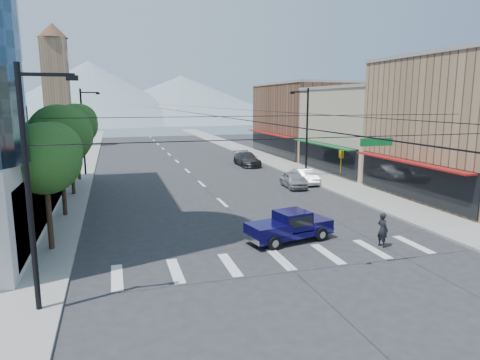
{
  "coord_description": "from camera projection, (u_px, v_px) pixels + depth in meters",
  "views": [
    {
      "loc": [
        -7.85,
        -17.19,
        7.7
      ],
      "look_at": [
        -0.58,
        7.26,
        3.0
      ],
      "focal_mm": 32.0,
      "sensor_mm": 36.0,
      "label": 1
    }
  ],
  "objects": [
    {
      "name": "shop_far",
      "position": [
        311.0,
        120.0,
        62.21
      ],
      "size": [
        12.0,
        18.0,
        10.0
      ],
      "primitive_type": "cube",
      "color": "brown",
      "rests_on": "ground"
    },
    {
      "name": "shop_near",
      "position": [
        479.0,
        130.0,
        33.84
      ],
      "size": [
        12.0,
        14.0,
        11.0
      ],
      "primitive_type": "cube",
      "color": "#8C6B4C",
      "rests_on": "ground"
    },
    {
      "name": "tree_far",
      "position": [
        77.0,
        124.0,
        41.23
      ],
      "size": [
        4.09,
        4.09,
        7.52
      ],
      "color": "black",
      "rests_on": "ground"
    },
    {
      "name": "ground",
      "position": [
        297.0,
        270.0,
        19.81
      ],
      "size": [
        160.0,
        160.0,
        0.0
      ],
      "primitive_type": "plane",
      "color": "#28282B",
      "rests_on": "ground"
    },
    {
      "name": "parked_car_mid",
      "position": [
        305.0,
        176.0,
        40.5
      ],
      "size": [
        1.48,
        4.2,
        1.38
      ],
      "primitive_type": "imported",
      "rotation": [
        0.0,
        0.0,
        0.0
      ],
      "color": "silver",
      "rests_on": "ground"
    },
    {
      "name": "mountain_left",
      "position": [
        90.0,
        92.0,
        155.0
      ],
      "size": [
        80.0,
        80.0,
        22.0
      ],
      "primitive_type": "cone",
      "color": "gray",
      "rests_on": "ground"
    },
    {
      "name": "signal_rig",
      "position": [
        313.0,
        175.0,
        18.08
      ],
      "size": [
        21.8,
        0.2,
        9.0
      ],
      "color": "black",
      "rests_on": "ground"
    },
    {
      "name": "lamp_pole_ne",
      "position": [
        306.0,
        129.0,
        42.64
      ],
      "size": [
        2.0,
        0.25,
        9.0
      ],
      "color": "black",
      "rests_on": "ground"
    },
    {
      "name": "tree_midnear",
      "position": [
        62.0,
        134.0,
        28.03
      ],
      "size": [
        4.09,
        4.09,
        7.52
      ],
      "color": "black",
      "rests_on": "ground"
    },
    {
      "name": "sidewalk_left",
      "position": [
        80.0,
        163.0,
        54.13
      ],
      "size": [
        4.0,
        120.0,
        0.15
      ],
      "primitive_type": "cube",
      "color": "gray",
      "rests_on": "ground"
    },
    {
      "name": "sidewalk_right",
      "position": [
        259.0,
        156.0,
        60.86
      ],
      "size": [
        4.0,
        120.0,
        0.15
      ],
      "primitive_type": "cube",
      "color": "gray",
      "rests_on": "ground"
    },
    {
      "name": "tree_near",
      "position": [
        47.0,
        156.0,
        21.54
      ],
      "size": [
        3.65,
        3.64,
        6.71
      ],
      "color": "black",
      "rests_on": "ground"
    },
    {
      "name": "shop_mid",
      "position": [
        375.0,
        131.0,
        47.22
      ],
      "size": [
        12.0,
        14.0,
        9.0
      ],
      "primitive_type": "cube",
      "color": "tan",
      "rests_on": "ground"
    },
    {
      "name": "pedestrian",
      "position": [
        383.0,
        230.0,
        22.87
      ],
      "size": [
        0.57,
        0.75,
        1.87
      ],
      "primitive_type": "imported",
      "rotation": [
        0.0,
        0.0,
        1.76
      ],
      "color": "black",
      "rests_on": "ground"
    },
    {
      "name": "clock_tower",
      "position": [
        56.0,
        84.0,
        71.69
      ],
      "size": [
        4.8,
        4.8,
        20.4
      ],
      "color": "#8C6B4C",
      "rests_on": "ground"
    },
    {
      "name": "parked_car_far",
      "position": [
        247.0,
        159.0,
        51.78
      ],
      "size": [
        2.29,
        5.61,
        1.63
      ],
      "primitive_type": "imported",
      "rotation": [
        0.0,
        0.0,
        -0.0
      ],
      "color": "#2B2C2E",
      "rests_on": "ground"
    },
    {
      "name": "pickup_truck",
      "position": [
        289.0,
        226.0,
        23.78
      ],
      "size": [
        5.26,
        2.77,
        1.7
      ],
      "rotation": [
        0.0,
        0.0,
        0.21
      ],
      "color": "#0C083F",
      "rests_on": "ground"
    },
    {
      "name": "mountain_right",
      "position": [
        182.0,
        98.0,
        174.6
      ],
      "size": [
        90.0,
        90.0,
        18.0
      ],
      "primitive_type": "cone",
      "color": "gray",
      "rests_on": "ground"
    },
    {
      "name": "lamp_pole_nw",
      "position": [
        84.0,
        128.0,
        44.2
      ],
      "size": [
        2.0,
        0.25,
        9.0
      ],
      "color": "black",
      "rests_on": "ground"
    },
    {
      "name": "tree_midfar",
      "position": [
        72.0,
        135.0,
        34.74
      ],
      "size": [
        3.65,
        3.64,
        6.71
      ],
      "color": "black",
      "rests_on": "ground"
    },
    {
      "name": "parked_car_near",
      "position": [
        293.0,
        180.0,
        38.65
      ],
      "size": [
        2.0,
        4.23,
        1.4
      ],
      "primitive_type": "imported",
      "rotation": [
        0.0,
        0.0,
        -0.09
      ],
      "color": "#9B9CA0",
      "rests_on": "ground"
    }
  ]
}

